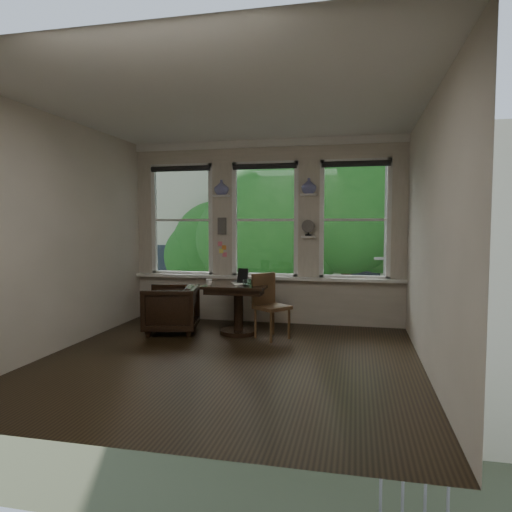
% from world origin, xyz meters
% --- Properties ---
extents(ground, '(4.50, 4.50, 0.00)m').
position_xyz_m(ground, '(0.00, 0.00, 0.00)').
color(ground, black).
rests_on(ground, ground).
extents(ceiling, '(4.50, 4.50, 0.00)m').
position_xyz_m(ceiling, '(0.00, 0.00, 3.00)').
color(ceiling, silver).
rests_on(ceiling, ground).
extents(wall_back, '(4.50, 0.00, 4.50)m').
position_xyz_m(wall_back, '(0.00, 2.25, 1.50)').
color(wall_back, beige).
rests_on(wall_back, ground).
extents(wall_front, '(4.50, 0.00, 4.50)m').
position_xyz_m(wall_front, '(0.00, -2.25, 1.50)').
color(wall_front, beige).
rests_on(wall_front, ground).
extents(wall_left, '(0.00, 4.50, 4.50)m').
position_xyz_m(wall_left, '(-2.25, 0.00, 1.50)').
color(wall_left, beige).
rests_on(wall_left, ground).
extents(wall_right, '(0.00, 4.50, 4.50)m').
position_xyz_m(wall_right, '(2.25, 0.00, 1.50)').
color(wall_right, beige).
rests_on(wall_right, ground).
extents(window_left, '(1.10, 0.12, 1.90)m').
position_xyz_m(window_left, '(-1.45, 2.25, 1.70)').
color(window_left, white).
rests_on(window_left, ground).
extents(window_center, '(1.10, 0.12, 1.90)m').
position_xyz_m(window_center, '(0.00, 2.25, 1.70)').
color(window_center, white).
rests_on(window_center, ground).
extents(window_right, '(1.10, 0.12, 1.90)m').
position_xyz_m(window_right, '(1.45, 2.25, 1.70)').
color(window_right, white).
rests_on(window_right, ground).
extents(shelf_left, '(0.26, 0.16, 0.03)m').
position_xyz_m(shelf_left, '(-0.72, 2.15, 2.10)').
color(shelf_left, white).
rests_on(shelf_left, ground).
extents(shelf_right, '(0.26, 0.16, 0.03)m').
position_xyz_m(shelf_right, '(0.72, 2.15, 2.10)').
color(shelf_right, white).
rests_on(shelf_right, ground).
extents(intercom, '(0.14, 0.06, 0.28)m').
position_xyz_m(intercom, '(-0.72, 2.18, 1.60)').
color(intercom, '#59544F').
rests_on(intercom, ground).
extents(sticky_notes, '(0.16, 0.01, 0.24)m').
position_xyz_m(sticky_notes, '(-0.72, 2.19, 1.25)').
color(sticky_notes, pink).
rests_on(sticky_notes, ground).
extents(desk_fan, '(0.20, 0.20, 0.24)m').
position_xyz_m(desk_fan, '(0.72, 2.13, 1.53)').
color(desk_fan, '#59544F').
rests_on(desk_fan, ground).
extents(vase_left, '(0.24, 0.24, 0.25)m').
position_xyz_m(vase_left, '(-0.72, 2.15, 2.24)').
color(vase_left, silver).
rests_on(vase_left, shelf_left).
extents(vase_right, '(0.24, 0.24, 0.25)m').
position_xyz_m(vase_right, '(0.72, 2.15, 2.24)').
color(vase_right, silver).
rests_on(vase_right, shelf_right).
extents(table, '(0.90, 0.90, 0.75)m').
position_xyz_m(table, '(-0.22, 1.33, 0.38)').
color(table, black).
rests_on(table, ground).
extents(armchair_left, '(0.92, 0.91, 0.71)m').
position_xyz_m(armchair_left, '(-1.24, 1.19, 0.35)').
color(armchair_left, black).
rests_on(armchair_left, ground).
extents(cushion_red, '(0.45, 0.45, 0.06)m').
position_xyz_m(cushion_red, '(-1.24, 1.19, 0.45)').
color(cushion_red, maroon).
rests_on(cushion_red, armchair_left).
extents(side_chair_right, '(0.59, 0.59, 0.92)m').
position_xyz_m(side_chair_right, '(0.32, 1.15, 0.46)').
color(side_chair_right, '#4E381C').
rests_on(side_chair_right, ground).
extents(laptop, '(0.32, 0.22, 0.02)m').
position_xyz_m(laptop, '(-0.18, 1.40, 0.76)').
color(laptop, black).
rests_on(laptop, table).
extents(mug, '(0.11, 0.11, 0.09)m').
position_xyz_m(mug, '(-0.59, 1.07, 0.79)').
color(mug, white).
rests_on(mug, table).
extents(drinking_glass, '(0.16, 0.16, 0.10)m').
position_xyz_m(drinking_glass, '(-0.03, 1.08, 0.80)').
color(drinking_glass, white).
rests_on(drinking_glass, table).
extents(tablet, '(0.17, 0.09, 0.22)m').
position_xyz_m(tablet, '(-0.18, 1.42, 0.86)').
color(tablet, black).
rests_on(tablet, table).
extents(papers, '(0.33, 0.37, 0.00)m').
position_xyz_m(papers, '(-0.21, 1.36, 0.75)').
color(papers, silver).
rests_on(papers, table).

